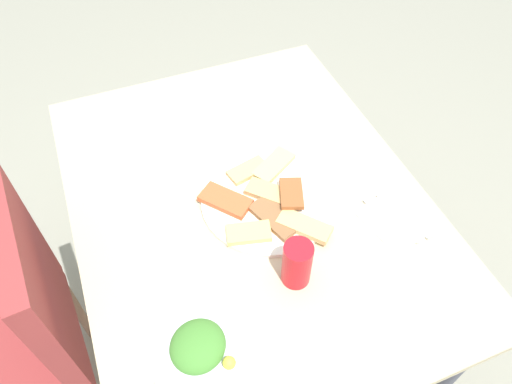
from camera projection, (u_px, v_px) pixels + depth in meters
name	position (u px, v px, depth m)	size (l,w,h in m)	color
ground_plane	(251.00, 318.00, 1.80)	(6.00, 6.00, 0.00)	gray
dining_table	(249.00, 215.00, 1.31)	(1.15, 0.88, 0.71)	beige
dining_chair	(19.00, 335.00, 1.23)	(0.46, 0.46, 0.90)	#983332
pide_platter	(267.00, 200.00, 1.23)	(0.36, 0.35, 0.04)	white
salad_plate_greens	(199.00, 348.00, 0.98)	(0.21, 0.21, 0.05)	white
soda_can	(297.00, 264.00, 1.05)	(0.07, 0.07, 0.12)	red
paper_napkin	(397.00, 218.00, 1.21)	(0.16, 0.16, 0.00)	white
fork	(404.00, 215.00, 1.21)	(0.17, 0.02, 0.01)	silver
spoon	(391.00, 220.00, 1.20)	(0.17, 0.02, 0.01)	silver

